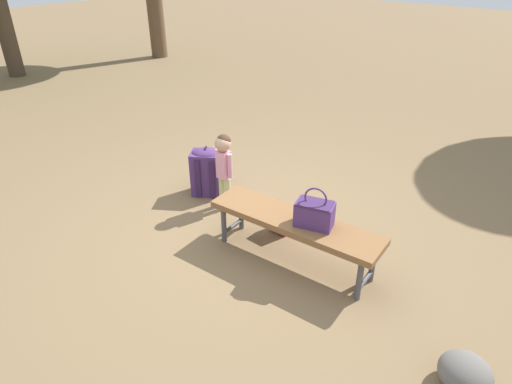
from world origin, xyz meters
TOP-DOWN VIEW (x-y plane):
  - ground_plane at (0.00, 0.00)m, footprint 40.00×40.00m
  - park_bench at (-0.59, 0.08)m, footprint 1.63×0.54m
  - handbag at (-0.77, 0.06)m, footprint 0.36×0.27m
  - child_standing at (0.55, -0.21)m, footprint 0.23×0.17m
  - backpack_large at (0.91, -0.30)m, footprint 0.44×0.41m
  - backpack_small at (-0.22, -0.23)m, footprint 0.21×0.19m
  - trail_rock at (-2.24, 0.44)m, footprint 0.35×0.34m

SIDE VIEW (x-z plane):
  - ground_plane at x=0.00m, z-range 0.00..0.00m
  - trail_rock at x=-2.24m, z-range 0.00..0.24m
  - backpack_small at x=-0.22m, z-range 0.00..0.34m
  - backpack_large at x=0.91m, z-range 0.00..0.59m
  - park_bench at x=-0.59m, z-range 0.17..0.62m
  - child_standing at x=0.55m, z-range 0.14..0.99m
  - handbag at x=-0.77m, z-range 0.39..0.76m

